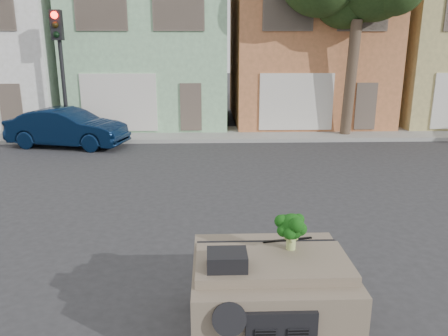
{
  "coord_description": "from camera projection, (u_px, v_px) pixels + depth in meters",
  "views": [
    {
      "loc": [
        -0.78,
        -8.07,
        3.66
      ],
      "look_at": [
        -0.48,
        0.5,
        1.3
      ],
      "focal_mm": 35.0,
      "sensor_mm": 36.0,
      "label": 1
    }
  ],
  "objects": [
    {
      "name": "instrument_hump",
      "position": [
        227.0,
        260.0,
        5.21
      ],
      "size": [
        0.48,
        0.38,
        0.2
      ],
      "primitive_type": "cube",
      "color": "black",
      "rests_on": "car_dashboard"
    },
    {
      "name": "car_dashboard",
      "position": [
        270.0,
        292.0,
        5.74
      ],
      "size": [
        2.0,
        1.8,
        1.12
      ],
      "primitive_type": "cube",
      "color": "#6F614F",
      "rests_on": "ground"
    },
    {
      "name": "tree_near",
      "position": [
        354.0,
        33.0,
        17.26
      ],
      "size": [
        4.4,
        4.0,
        8.5
      ],
      "primitive_type": "cube",
      "color": "#203615",
      "rests_on": "ground"
    },
    {
      "name": "wiper_arm",
      "position": [
        288.0,
        240.0,
        5.96
      ],
      "size": [
        0.69,
        0.15,
        0.02
      ],
      "primitive_type": "cube",
      "rotation": [
        0.0,
        0.0,
        0.17
      ],
      "color": "black",
      "rests_on": "car_dashboard"
    },
    {
      "name": "ground_plane",
      "position": [
        249.0,
        237.0,
        8.78
      ],
      "size": [
        120.0,
        120.0,
        0.0
      ],
      "primitive_type": "plane",
      "color": "#303033",
      "rests_on": "ground"
    },
    {
      "name": "navy_sedan",
      "position": [
        69.0,
        147.0,
        16.78
      ],
      "size": [
        4.72,
        2.54,
        1.48
      ],
      "primitive_type": "imported",
      "rotation": [
        0.0,
        0.0,
        1.34
      ],
      "color": "#081935",
      "rests_on": "ground"
    },
    {
      "name": "sidewalk",
      "position": [
        227.0,
        134.0,
        18.87
      ],
      "size": [
        40.0,
        3.0,
        0.15
      ],
      "primitive_type": "cube",
      "color": "gray",
      "rests_on": "ground"
    },
    {
      "name": "traffic_signal",
      "position": [
        62.0,
        78.0,
        17.04
      ],
      "size": [
        0.4,
        0.4,
        5.1
      ],
      "primitive_type": "cube",
      "color": "black",
      "rests_on": "ground"
    },
    {
      "name": "broccoli",
      "position": [
        291.0,
        231.0,
        5.65
      ],
      "size": [
        0.57,
        0.57,
        0.5
      ],
      "primitive_type": "cube",
      "rotation": [
        0.0,
        0.0,
        2.33
      ],
      "color": "#0E380B",
      "rests_on": "car_dashboard"
    },
    {
      "name": "townhouse_white",
      "position": [
        0.0,
        46.0,
        21.38
      ],
      "size": [
        7.2,
        8.2,
        7.55
      ],
      "primitive_type": "cube",
      "color": "white",
      "rests_on": "ground"
    },
    {
      "name": "townhouse_mint",
      "position": [
        153.0,
        46.0,
        21.63
      ],
      "size": [
        7.2,
        8.2,
        7.55
      ],
      "primitive_type": "cube",
      "color": "#90C193",
      "rests_on": "ground"
    },
    {
      "name": "townhouse_tan",
      "position": [
        303.0,
        46.0,
        21.88
      ],
      "size": [
        7.2,
        8.2,
        7.55
      ],
      "primitive_type": "cube",
      "color": "#BA7044",
      "rests_on": "ground"
    }
  ]
}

